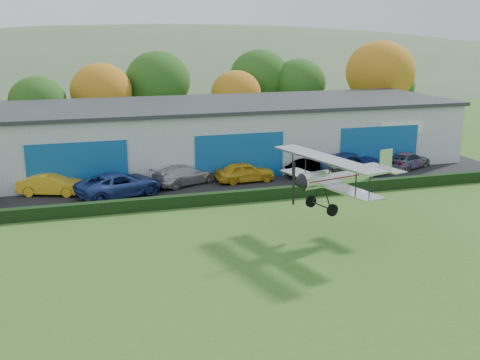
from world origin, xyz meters
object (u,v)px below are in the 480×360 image
object	(u,v)px
car_6	(353,164)
biplane	(340,174)
hangar	(220,133)
car_5	(310,168)
car_1	(52,184)
car_7	(408,160)
car_3	(184,175)
car_2	(120,185)
car_4	(245,172)

from	to	relation	value
car_6	biplane	xyz separation A→B (m)	(-7.48, -12.77, 2.71)
hangar	car_5	bearing A→B (deg)	-50.50
car_1	biplane	distance (m)	20.65
car_5	biplane	distance (m)	13.89
car_5	car_7	distance (m)	8.99
hangar	car_1	size ratio (longest dim) A/B	8.91
hangar	car_3	xyz separation A→B (m)	(-4.42, -6.35, -1.86)
hangar	car_6	bearing A→B (deg)	-37.48
car_5	biplane	size ratio (longest dim) A/B	0.51
car_2	car_5	distance (m)	14.98
hangar	car_2	size ratio (longest dim) A/B	6.72
car_3	car_5	bearing A→B (deg)	-117.10
car_7	car_3	bearing A→B (deg)	65.02
car_2	hangar	bearing A→B (deg)	-70.92
car_5	hangar	bearing A→B (deg)	19.39
car_5	car_6	distance (m)	3.57
car_5	car_2	bearing A→B (deg)	75.36
car_4	car_7	world-z (taller)	car_4
car_5	car_7	bearing A→B (deg)	-108.37
car_7	car_5	bearing A→B (deg)	67.19
car_6	car_4	bearing A→B (deg)	93.96
hangar	car_4	world-z (taller)	hangar
car_1	car_5	xyz separation A→B (m)	(19.44, -0.34, -0.07)
car_2	biplane	size ratio (longest dim) A/B	0.75
hangar	car_3	size ratio (longest dim) A/B	7.87
car_4	car_5	size ratio (longest dim) A/B	1.08
car_7	biplane	world-z (taller)	biplane
car_1	biplane	world-z (taller)	biplane
car_3	biplane	world-z (taller)	biplane
car_5	biplane	bearing A→B (deg)	143.07
hangar	car_3	bearing A→B (deg)	-124.85
car_4	car_5	world-z (taller)	car_4
hangar	car_7	distance (m)	16.05
car_6	car_1	bearing A→B (deg)	93.14
car_6	biplane	distance (m)	15.04
hangar	car_7	xyz separation A→B (m)	(14.56, -6.49, -1.95)
car_3	car_5	xyz separation A→B (m)	(9.99, -0.41, -0.07)
car_2	car_6	xyz separation A→B (m)	(18.47, 1.19, -0.00)
car_1	car_5	bearing A→B (deg)	-70.91
car_5	car_7	size ratio (longest dim) A/B	0.90
car_2	car_6	size ratio (longest dim) A/B	1.00
car_5	car_7	xyz separation A→B (m)	(8.98, 0.27, -0.02)
car_4	car_7	xyz separation A→B (m)	(14.40, 0.42, -0.10)
car_1	car_4	size ratio (longest dim) A/B	1.02
hangar	car_2	xyz separation A→B (m)	(-9.34, -8.19, -1.77)
hangar	biplane	size ratio (longest dim) A/B	5.06
car_3	biplane	xyz separation A→B (m)	(6.06, -13.42, 2.80)
car_1	car_5	distance (m)	19.44
car_2	car_4	world-z (taller)	car_2
car_1	car_3	distance (m)	9.45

